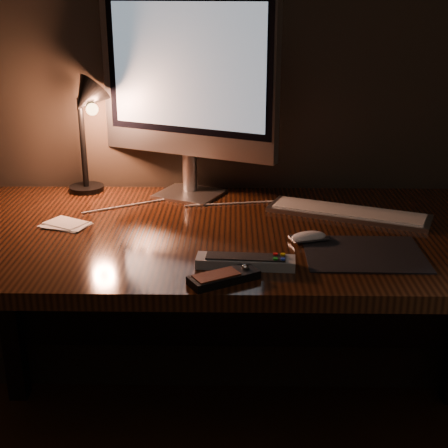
{
  "coord_description": "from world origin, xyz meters",
  "views": [
    {
      "loc": [
        -0.0,
        0.35,
        1.32
      ],
      "look_at": [
        -0.03,
        1.73,
        0.81
      ],
      "focal_mm": 50.0,
      "sensor_mm": 36.0,
      "label": 1
    }
  ],
  "objects_px": {
    "desk_lamp": "(86,114)",
    "media_remote": "(224,277)",
    "desk": "(235,264)",
    "monitor": "(187,80)",
    "mouse": "(308,238)",
    "tv_remote": "(246,261)",
    "keyboard": "(348,213)"
  },
  "relations": [
    {
      "from": "monitor",
      "to": "media_remote",
      "type": "relative_size",
      "value": 3.65
    },
    {
      "from": "keyboard",
      "to": "desk_lamp",
      "type": "xyz_separation_m",
      "value": [
        -0.75,
        0.19,
        0.23
      ]
    },
    {
      "from": "desk",
      "to": "monitor",
      "type": "xyz_separation_m",
      "value": [
        -0.14,
        0.22,
        0.47
      ]
    },
    {
      "from": "mouse",
      "to": "monitor",
      "type": "bearing_deg",
      "value": 113.87
    },
    {
      "from": "mouse",
      "to": "tv_remote",
      "type": "bearing_deg",
      "value": -152.58
    },
    {
      "from": "keyboard",
      "to": "tv_remote",
      "type": "relative_size",
      "value": 1.96
    },
    {
      "from": "mouse",
      "to": "media_remote",
      "type": "xyz_separation_m",
      "value": [
        -0.2,
        -0.23,
        0.0
      ]
    },
    {
      "from": "monitor",
      "to": "keyboard",
      "type": "xyz_separation_m",
      "value": [
        0.45,
        -0.17,
        -0.34
      ]
    },
    {
      "from": "keyboard",
      "to": "desk",
      "type": "bearing_deg",
      "value": -149.4
    },
    {
      "from": "desk",
      "to": "desk_lamp",
      "type": "bearing_deg",
      "value": 152.08
    },
    {
      "from": "monitor",
      "to": "tv_remote",
      "type": "xyz_separation_m",
      "value": [
        0.16,
        -0.52,
        -0.33
      ]
    },
    {
      "from": "media_remote",
      "to": "desk_lamp",
      "type": "distance_m",
      "value": 0.78
    },
    {
      "from": "desk_lamp",
      "to": "tv_remote",
      "type": "bearing_deg",
      "value": -25.99
    },
    {
      "from": "monitor",
      "to": "tv_remote",
      "type": "height_order",
      "value": "monitor"
    },
    {
      "from": "desk",
      "to": "tv_remote",
      "type": "bearing_deg",
      "value": -85.9
    },
    {
      "from": "desk",
      "to": "mouse",
      "type": "height_order",
      "value": "mouse"
    },
    {
      "from": "tv_remote",
      "to": "desk_lamp",
      "type": "bearing_deg",
      "value": 135.03
    },
    {
      "from": "desk",
      "to": "mouse",
      "type": "xyz_separation_m",
      "value": [
        0.18,
        -0.15,
        0.14
      ]
    },
    {
      "from": "monitor",
      "to": "mouse",
      "type": "xyz_separation_m",
      "value": [
        0.32,
        -0.37,
        -0.33
      ]
    },
    {
      "from": "desk",
      "to": "mouse",
      "type": "relative_size",
      "value": 17.75
    },
    {
      "from": "desk",
      "to": "mouse",
      "type": "bearing_deg",
      "value": -39.74
    },
    {
      "from": "mouse",
      "to": "desk_lamp",
      "type": "height_order",
      "value": "desk_lamp"
    },
    {
      "from": "media_remote",
      "to": "desk_lamp",
      "type": "relative_size",
      "value": 0.44
    },
    {
      "from": "media_remote",
      "to": "tv_remote",
      "type": "height_order",
      "value": "same"
    },
    {
      "from": "desk",
      "to": "tv_remote",
      "type": "height_order",
      "value": "tv_remote"
    },
    {
      "from": "desk_lamp",
      "to": "desk",
      "type": "bearing_deg",
      "value": -4.55
    },
    {
      "from": "media_remote",
      "to": "desk_lamp",
      "type": "height_order",
      "value": "desk_lamp"
    },
    {
      "from": "mouse",
      "to": "tv_remote",
      "type": "relative_size",
      "value": 0.4
    },
    {
      "from": "keyboard",
      "to": "monitor",
      "type": "bearing_deg",
      "value": -178.81
    },
    {
      "from": "monitor",
      "to": "tv_remote",
      "type": "relative_size",
      "value": 2.59
    },
    {
      "from": "mouse",
      "to": "desk",
      "type": "bearing_deg",
      "value": 123.14
    },
    {
      "from": "desk_lamp",
      "to": "media_remote",
      "type": "bearing_deg",
      "value": -32.74
    }
  ]
}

